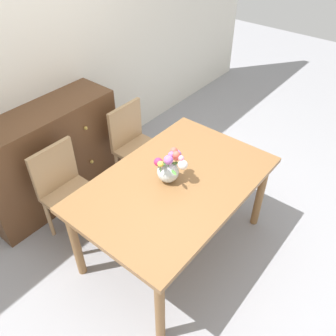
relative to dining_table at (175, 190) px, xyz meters
name	(u,v)px	position (x,y,z in m)	size (l,w,h in m)	color
ground_plane	(174,245)	(0.00, 0.00, -0.69)	(12.00, 12.00, 0.00)	#939399
back_wall	(32,51)	(0.00, 1.60, 0.71)	(7.00, 0.10, 2.80)	silver
dining_table	(175,190)	(0.00, 0.00, 0.00)	(1.57, 1.02, 0.78)	olive
chair_left	(66,188)	(-0.43, 0.85, -0.17)	(0.42, 0.42, 0.90)	tan
chair_right	(135,142)	(0.43, 0.85, -0.17)	(0.42, 0.42, 0.90)	tan
dresser	(50,158)	(-0.25, 1.33, -0.19)	(1.40, 0.47, 1.00)	brown
flower_vase	(170,167)	(-0.01, 0.04, 0.22)	(0.25, 0.22, 0.27)	silver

